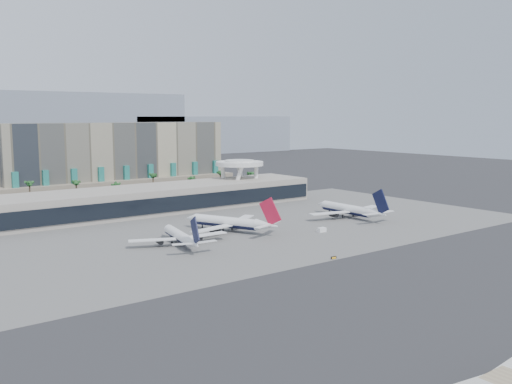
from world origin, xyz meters
TOP-DOWN VIEW (x-y plane):
  - ground at (0.00, 0.00)m, footprint 900.00×900.00m
  - apron_pad at (0.00, 55.00)m, footprint 260.00×130.00m
  - mountain_ridge at (27.88, 470.00)m, footprint 680.00×60.00m
  - hotel at (10.00, 174.41)m, footprint 140.00×30.00m
  - terminal at (0.00, 109.84)m, footprint 170.00×32.50m
  - saucer_structure at (55.00, 116.00)m, footprint 26.00×26.00m
  - palm_row at (7.00, 145.00)m, footprint 157.80×2.80m
  - airliner_left at (-26.73, 38.57)m, footprint 36.07×37.50m
  - airliner_centre at (0.98, 47.75)m, footprint 40.00×41.20m
  - airliner_right at (62.21, 40.68)m, footprint 42.47×43.70m
  - service_vehicle_a at (-22.39, 42.99)m, footprint 4.39×3.20m
  - service_vehicle_b at (29.52, 24.67)m, footprint 3.53×2.04m
  - taxiway_sign at (2.62, -8.93)m, footprint 2.08×0.62m

SIDE VIEW (x-z plane):
  - ground at x=0.00m, z-range 0.00..0.00m
  - apron_pad at x=0.00m, z-range 0.00..0.06m
  - taxiway_sign at x=2.62m, z-range 0.00..0.93m
  - service_vehicle_b at x=29.52m, z-range 0.00..1.80m
  - service_vehicle_a at x=-22.39m, z-range 0.00..1.94m
  - airliner_left at x=-26.73m, z-range -3.24..9.84m
  - airliner_right at x=62.21m, z-range -3.74..11.35m
  - airliner_centre at x=0.98m, z-range -3.76..11.42m
  - terminal at x=0.00m, z-range -0.73..13.77m
  - palm_row at x=7.00m, z-range 3.95..17.05m
  - hotel at x=10.00m, z-range -4.19..37.81m
  - saucer_structure at x=55.00m, z-range 7.51..29.40m
  - mountain_ridge at x=27.88m, z-range -5.11..64.89m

